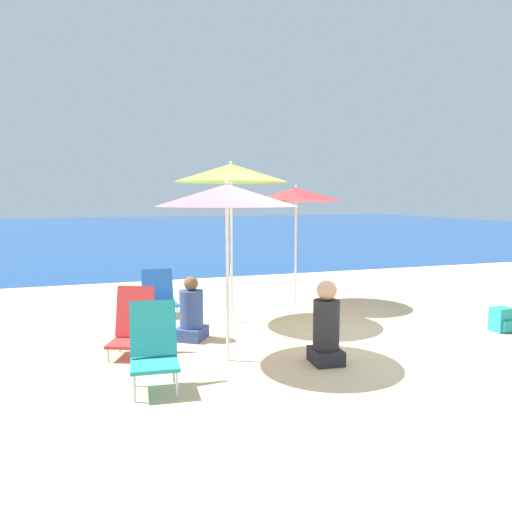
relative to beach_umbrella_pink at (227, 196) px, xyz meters
The scene contains 11 objects.
ground_plane 2.27m from the beach_umbrella_pink, ahead, with size 60.00×60.00×0.00m, color #D1BA89.
sea_water 25.91m from the beach_umbrella_pink, 87.06° to the left, with size 60.00×40.00×0.01m.
beach_umbrella_pink is the anchor object (origin of this frame).
beach_umbrella_red 3.11m from the beach_umbrella_pink, 52.56° to the left, with size 1.55×1.55×2.03m.
beach_umbrella_lime 1.79m from the beach_umbrella_pink, 72.37° to the left, with size 1.64×1.64×2.34m.
beach_chair_blue 2.94m from the beach_umbrella_pink, 99.36° to the left, with size 0.52×0.58×0.70m.
beach_chair_teal 1.76m from the beach_umbrella_pink, 148.70° to the right, with size 0.50×0.62×0.81m.
beach_chair_red 1.88m from the beach_umbrella_pink, 148.69° to the left, with size 0.61×0.66×0.78m.
person_seated_near 1.80m from the beach_umbrella_pink, 23.40° to the right, with size 0.35×0.40×0.93m.
person_seated_far 1.80m from the beach_umbrella_pink, 102.19° to the left, with size 0.50×0.51×0.82m.
backpack_teal 4.22m from the beach_umbrella_pink, ahead, with size 0.25×0.25×0.33m.
Camera 1 is at (-2.80, -5.23, 1.80)m, focal length 35.00 mm.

